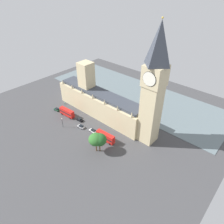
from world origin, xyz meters
The scene contains 14 objects.
ground_plane centered at (0.00, 0.00, 0.00)m, with size 145.09×145.09×0.00m, color #424244.
river_thames centered at (-35.28, 0.00, 0.12)m, with size 44.53×130.58×0.25m, color slate.
parliament_building centered at (-1.99, -1.46, 8.30)m, with size 12.76×61.25×30.03m.
clock_tower centered at (-1.20, 34.67, 30.31)m, with size 9.10×9.10×58.57m.
car_dark_green_under_trees centered at (14.23, -22.71, 0.89)m, with size 2.20×4.13×1.74m.
double_decker_bus_opposite_hall centered at (13.45, -13.19, 2.63)m, with size 3.20×10.64×4.75m.
car_black_midblock centered at (11.74, -3.63, 0.88)m, with size 1.98×4.13×1.74m.
car_silver_leading centered at (15.62, 1.95, 0.89)m, with size 2.36×4.33×1.74m.
car_white_near_tower centered at (13.73, 9.66, 0.89)m, with size 2.08×4.51×1.74m.
double_decker_bus_far_end centered at (14.16, 19.43, 2.63)m, with size 3.25×10.65×4.75m.
pedestrian_corner centered at (6.21, -25.20, 0.75)m, with size 0.55×0.64×1.67m.
plane_tree_kerbside centered at (21.23, 22.35, 7.09)m, with size 6.82×6.82×10.02m.
plane_tree_trailing centered at (22.39, 21.18, 7.33)m, with size 6.99×6.99×10.33m.
street_lamp_by_river_gate centered at (21.84, -6.27, 4.14)m, with size 0.56×0.56×5.88m.
Camera 1 is at (69.73, 73.67, 70.42)m, focal length 32.14 mm.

